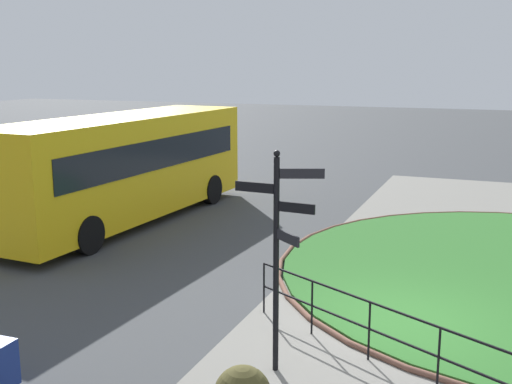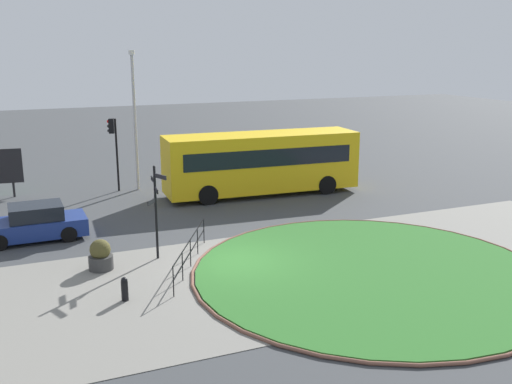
{
  "view_description": "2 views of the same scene",
  "coord_description": "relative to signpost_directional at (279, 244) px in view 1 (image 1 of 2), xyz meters",
  "views": [
    {
      "loc": [
        -11.09,
        -1.53,
        4.74
      ],
      "look_at": [
        1.34,
        3.37,
        2.02
      ],
      "focal_mm": 44.22,
      "sensor_mm": 36.0,
      "label": 1
    },
    {
      "loc": [
        -7.07,
        -18.65,
        7.58
      ],
      "look_at": [
        2.3,
        3.47,
        1.63
      ],
      "focal_mm": 41.15,
      "sensor_mm": 36.0,
      "label": 2
    }
  ],
  "objects": [
    {
      "name": "ground",
      "position": [
        2.45,
        -1.5,
        -2.08
      ],
      "size": [
        120.0,
        120.0,
        0.0
      ],
      "primitive_type": "plane",
      "color": "#3D3F42"
    },
    {
      "name": "signpost_directional",
      "position": [
        0.0,
        0.0,
        0.0
      ],
      "size": [
        0.67,
        1.34,
        3.5
      ],
      "color": "black",
      "rests_on": "ground"
    },
    {
      "name": "bus_yellow",
      "position": [
        7.43,
        7.56,
        -0.35
      ],
      "size": [
        10.28,
        3.12,
        3.22
      ],
      "rotation": [
        0.0,
        0.0,
        -0.06
      ],
      "color": "yellow",
      "rests_on": "ground"
    },
    {
      "name": "sidewalk_paving",
      "position": [
        2.45,
        -3.11,
        -2.07
      ],
      "size": [
        32.0,
        8.78,
        0.02
      ],
      "primitive_type": "cube",
      "color": "gray",
      "rests_on": "ground"
    },
    {
      "name": "railing_grass_edge",
      "position": [
        0.88,
        -1.25,
        -1.41
      ],
      "size": [
        2.52,
        4.61,
        1.03
      ],
      "rotation": [
        0.0,
        0.0,
        4.22
      ],
      "color": "black",
      "rests_on": "ground"
    }
  ]
}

